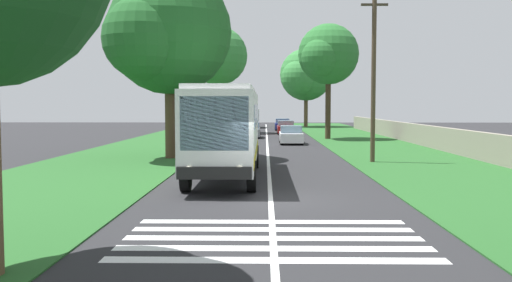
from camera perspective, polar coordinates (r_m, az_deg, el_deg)
ground at (r=17.89m, az=1.51°, el=-6.06°), size 160.00×160.00×0.00m
grass_verge_left at (r=33.73m, az=-12.84°, el=-1.52°), size 120.00×8.00×0.04m
grass_verge_right at (r=33.82m, az=15.27°, el=-1.54°), size 120.00×8.00×0.04m
centre_line at (r=32.77m, az=1.24°, el=-1.61°), size 110.00×0.16×0.01m
coach_bus at (r=23.25m, az=-3.07°, el=1.51°), size 11.16×2.62×3.73m
zebra_crossing at (r=12.85m, az=1.75°, el=-9.93°), size 4.05×6.80×0.01m
trailing_car_0 at (r=43.72m, az=3.60°, el=0.58°), size 4.30×1.78×1.43m
trailing_car_1 at (r=51.74m, az=-0.55°, el=1.07°), size 4.30×1.78×1.43m
trailing_car_2 at (r=58.39m, az=3.05°, el=1.36°), size 4.30×1.78×1.43m
trailing_car_3 at (r=67.63m, az=2.71°, el=1.68°), size 4.30×1.78×1.43m
trailing_minibus_0 at (r=75.06m, az=-0.50°, el=2.56°), size 6.00×2.14×2.53m
roadside_tree_left_0 at (r=32.24m, az=-9.08°, el=10.50°), size 8.61×6.95×10.54m
roadside_tree_left_2 at (r=60.92m, az=-4.07°, el=8.50°), size 7.72×6.34×11.47m
roadside_tree_right_0 at (r=77.80m, az=4.99°, el=6.66°), size 8.42×7.24×10.85m
roadside_tree_right_2 at (r=50.04m, az=7.27°, el=8.66°), size 6.12×5.36×10.17m
utility_pole at (r=29.95m, az=11.95°, el=6.59°), size 0.24×1.40×8.81m
roadside_wall at (r=39.49m, az=18.28°, el=0.28°), size 70.00×0.40×1.53m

